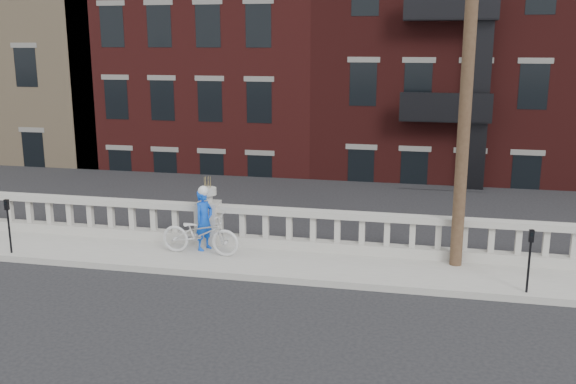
# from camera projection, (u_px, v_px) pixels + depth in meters

# --- Properties ---
(ground) EXTENTS (120.00, 120.00, 0.00)m
(ground) POSITION_uv_depth(u_px,v_px,m) (145.00, 308.00, 12.94)
(ground) COLOR black
(ground) RESTS_ON ground
(sidewalk) EXTENTS (32.00, 2.20, 0.15)m
(sidewalk) POSITION_uv_depth(u_px,v_px,m) (197.00, 257.00, 15.78)
(sidewalk) COLOR #98958D
(sidewalk) RESTS_ON ground
(balustrade) EXTENTS (28.00, 0.34, 1.03)m
(balustrade) POSITION_uv_depth(u_px,v_px,m) (209.00, 225.00, 16.56)
(balustrade) COLOR #98958D
(balustrade) RESTS_ON sidewalk
(planter_pedestal) EXTENTS (0.55, 0.55, 1.76)m
(planter_pedestal) POSITION_uv_depth(u_px,v_px,m) (209.00, 218.00, 16.51)
(planter_pedestal) COLOR #98958D
(planter_pedestal) RESTS_ON sidewalk
(lower_level) EXTENTS (80.00, 44.00, 20.80)m
(lower_level) POSITION_uv_depth(u_px,v_px,m) (336.00, 92.00, 34.15)
(lower_level) COLOR #605E59
(lower_level) RESTS_ON ground
(utility_pole) EXTENTS (1.60, 0.28, 10.00)m
(utility_pole) POSITION_uv_depth(u_px,v_px,m) (469.00, 42.00, 13.89)
(utility_pole) COLOR #422D1E
(utility_pole) RESTS_ON sidewalk
(parking_meter_b) EXTENTS (0.10, 0.09, 1.36)m
(parking_meter_b) POSITION_uv_depth(u_px,v_px,m) (8.00, 220.00, 15.70)
(parking_meter_b) COLOR black
(parking_meter_b) RESTS_ON sidewalk
(parking_meter_c) EXTENTS (0.10, 0.09, 1.36)m
(parking_meter_c) POSITION_uv_depth(u_px,v_px,m) (530.00, 254.00, 13.19)
(parking_meter_c) COLOR black
(parking_meter_c) RESTS_ON sidewalk
(bicycle) EXTENTS (2.01, 0.78, 1.04)m
(bicycle) POSITION_uv_depth(u_px,v_px,m) (200.00, 233.00, 15.69)
(bicycle) COLOR silver
(bicycle) RESTS_ON sidewalk
(cyclist) EXTENTS (0.55, 0.66, 1.53)m
(cyclist) POSITION_uv_depth(u_px,v_px,m) (204.00, 220.00, 15.99)
(cyclist) COLOR blue
(cyclist) RESTS_ON sidewalk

